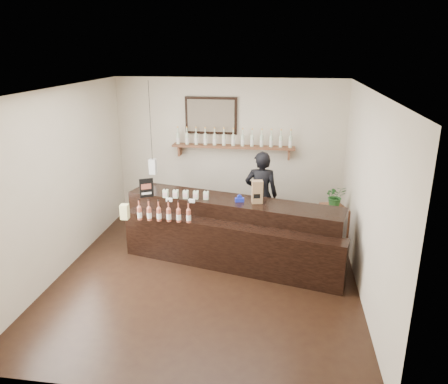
% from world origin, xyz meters
% --- Properties ---
extents(ground, '(5.00, 5.00, 0.00)m').
position_xyz_m(ground, '(0.00, 0.00, 0.00)').
color(ground, black).
rests_on(ground, ground).
extents(room_shell, '(5.00, 5.00, 5.00)m').
position_xyz_m(room_shell, '(0.00, 0.00, 1.70)').
color(room_shell, beige).
rests_on(room_shell, ground).
extents(back_wall_decor, '(2.66, 0.96, 1.69)m').
position_xyz_m(back_wall_decor, '(-0.14, 2.37, 1.75)').
color(back_wall_decor, brown).
rests_on(back_wall_decor, ground).
extents(counter, '(3.63, 1.78, 1.17)m').
position_xyz_m(counter, '(0.30, 0.57, 0.47)').
color(counter, black).
rests_on(counter, ground).
extents(promo_sign, '(0.21, 0.13, 0.32)m').
position_xyz_m(promo_sign, '(-1.11, 0.62, 1.16)').
color(promo_sign, black).
rests_on(promo_sign, counter).
extents(paper_bag, '(0.19, 0.16, 0.36)m').
position_xyz_m(paper_bag, '(0.70, 0.61, 1.18)').
color(paper_bag, '#956848').
rests_on(paper_bag, counter).
extents(tape_dispenser, '(0.15, 0.09, 0.12)m').
position_xyz_m(tape_dispenser, '(0.42, 0.61, 1.05)').
color(tape_dispenser, '#1928B0').
rests_on(tape_dispenser, counter).
extents(side_cabinet, '(0.50, 0.59, 0.72)m').
position_xyz_m(side_cabinet, '(2.00, 1.36, 0.36)').
color(side_cabinet, brown).
rests_on(side_cabinet, ground).
extents(potted_plant, '(0.41, 0.37, 0.38)m').
position_xyz_m(potted_plant, '(2.00, 1.36, 0.92)').
color(potted_plant, '#265F26').
rests_on(potted_plant, side_cabinet).
extents(shopkeeper, '(0.68, 0.46, 1.83)m').
position_xyz_m(shopkeeper, '(0.71, 1.55, 0.91)').
color(shopkeeper, black).
rests_on(shopkeeper, ground).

